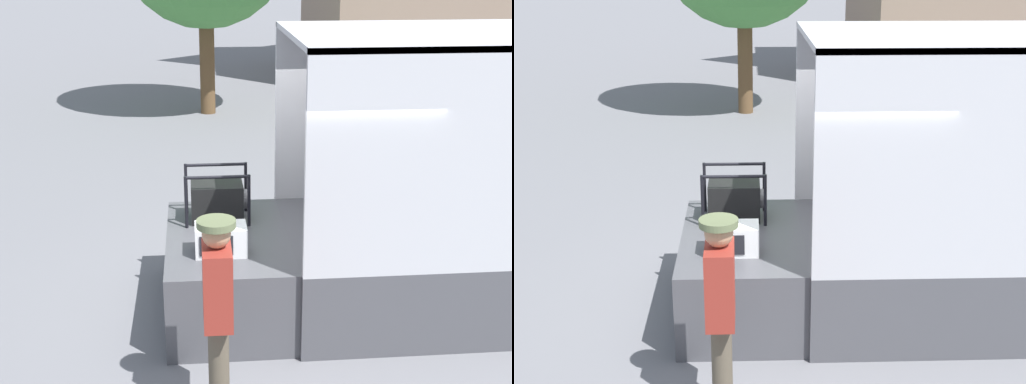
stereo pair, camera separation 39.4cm
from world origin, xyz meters
TOP-DOWN VIEW (x-y plane):
  - ground_plane at (0.00, 0.00)m, footprint 160.00×160.00m
  - tailgate_deck at (-0.66, 0.00)m, footprint 1.31×2.22m
  - microwave at (-0.74, -0.49)m, footprint 0.52×0.34m
  - portable_generator at (-0.72, 0.48)m, footprint 0.73×0.51m
  - worker_person at (-0.83, -1.86)m, footprint 0.32×0.44m

SIDE VIEW (x-z plane):
  - ground_plane at x=0.00m, z-range 0.00..0.00m
  - tailgate_deck at x=-0.66m, z-range 0.00..0.89m
  - microwave at x=-0.74m, z-range 0.89..1.20m
  - worker_person at x=-0.83m, z-range 0.21..2.00m
  - portable_generator at x=-0.72m, z-range 0.82..1.42m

